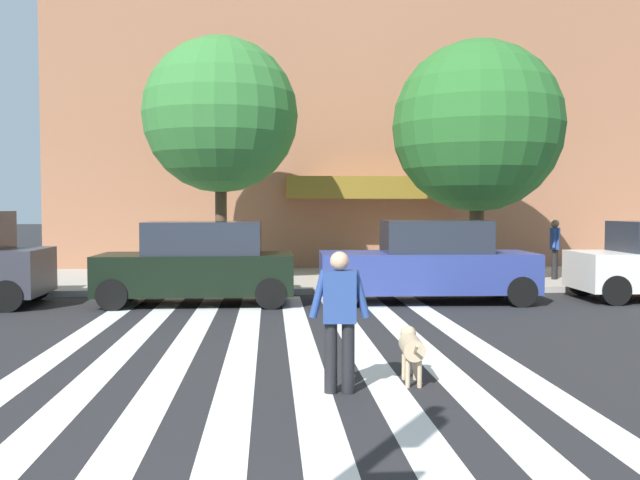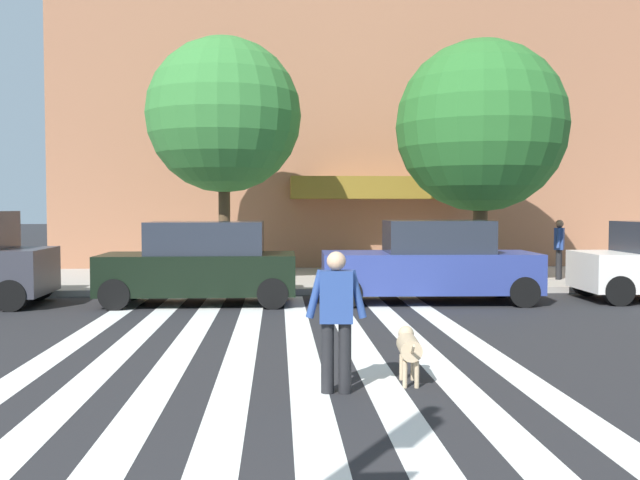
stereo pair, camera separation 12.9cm
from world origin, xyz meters
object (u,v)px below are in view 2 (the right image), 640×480
at_px(parked_car_third_in_line, 431,264).
at_px(street_tree_nearest, 224,116).
at_px(street_tree_middle, 481,127).
at_px(pedestrian_dog_walker, 336,313).
at_px(parked_car_behind_first, 201,264).
at_px(pedestrian_bystander, 559,246).
at_px(dog_on_leash, 409,347).

distance_m(parked_car_third_in_line, street_tree_nearest, 7.02).
height_order(street_tree_nearest, street_tree_middle, street_tree_nearest).
bearing_deg(parked_car_third_in_line, street_tree_nearest, 144.59).
bearing_deg(street_tree_nearest, street_tree_middle, -4.91).
bearing_deg(parked_car_third_in_line, street_tree_middle, 55.75).
bearing_deg(parked_car_third_in_line, pedestrian_dog_walker, -110.00).
relative_size(parked_car_behind_first, parked_car_third_in_line, 0.88).
distance_m(parked_car_third_in_line, pedestrian_dog_walker, 8.08).
height_order(parked_car_third_in_line, pedestrian_dog_walker, parked_car_third_in_line).
distance_m(parked_car_behind_first, parked_car_third_in_line, 5.13).
height_order(street_tree_nearest, pedestrian_bystander, street_tree_nearest).
height_order(parked_car_behind_first, pedestrian_dog_walker, parked_car_behind_first).
xyz_separation_m(parked_car_behind_first, dog_on_leash, (3.29, -7.17, -0.45)).
height_order(street_tree_middle, pedestrian_bystander, street_tree_middle).
xyz_separation_m(parked_car_third_in_line, pedestrian_bystander, (4.31, 3.34, 0.20)).
distance_m(parked_car_behind_first, pedestrian_bystander, 10.01).
xyz_separation_m(parked_car_behind_first, street_tree_nearest, (0.26, 3.46, 3.69)).
relative_size(parked_car_behind_first, pedestrian_bystander, 2.59).
distance_m(street_tree_middle, pedestrian_dog_walker, 11.95).
bearing_deg(parked_car_behind_first, street_tree_nearest, 85.63).
xyz_separation_m(parked_car_behind_first, parked_car_third_in_line, (5.13, -0.00, -0.02)).
relative_size(street_tree_nearest, pedestrian_bystander, 3.97).
relative_size(parked_car_behind_first, pedestrian_dog_walker, 2.59).
bearing_deg(pedestrian_dog_walker, street_tree_nearest, 100.77).
bearing_deg(street_tree_nearest, pedestrian_dog_walker, -79.23).
bearing_deg(parked_car_behind_first, pedestrian_bystander, 19.49).
relative_size(street_tree_nearest, dog_on_leash, 6.82).
bearing_deg(dog_on_leash, parked_car_behind_first, 114.65).
bearing_deg(pedestrian_bystander, parked_car_third_in_line, -142.22).
bearing_deg(street_tree_middle, pedestrian_dog_walker, -114.27).
xyz_separation_m(pedestrian_dog_walker, pedestrian_bystander, (7.07, 10.93, 0.15)).
bearing_deg(street_tree_nearest, parked_car_third_in_line, -35.41).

